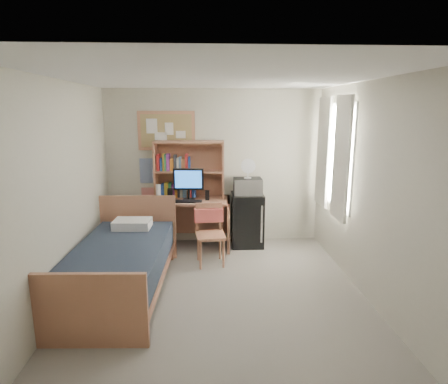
{
  "coord_description": "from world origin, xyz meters",
  "views": [
    {
      "loc": [
        -0.16,
        -4.21,
        2.25
      ],
      "look_at": [
        0.13,
        1.2,
        1.06
      ],
      "focal_mm": 30.0,
      "sensor_mm": 36.0,
      "label": 1
    }
  ],
  "objects": [
    {
      "name": "curtain_right",
      "position": [
        1.72,
        1.6,
        1.6
      ],
      "size": [
        0.04,
        0.55,
        1.7
      ],
      "primitive_type": "cube",
      "color": "silver",
      "rests_on": "wall_right"
    },
    {
      "name": "wall_left",
      "position": [
        -1.8,
        0.0,
        1.3
      ],
      "size": [
        0.04,
        4.2,
        2.6
      ],
      "primitive_type": "cube",
      "color": "beige",
      "rests_on": "floor"
    },
    {
      "name": "bed",
      "position": [
        -1.23,
        0.2,
        0.3
      ],
      "size": [
        1.2,
        2.25,
        0.61
      ],
      "primitive_type": "cube",
      "rotation": [
        0.0,
        0.0,
        -0.05
      ],
      "color": "#1C2533",
      "rests_on": "floor"
    },
    {
      "name": "poster_wave",
      "position": [
        -1.1,
        2.09,
        1.25
      ],
      "size": [
        0.3,
        0.01,
        0.42
      ],
      "primitive_type": "cube",
      "color": "#244590",
      "rests_on": "wall_back"
    },
    {
      "name": "pillow",
      "position": [
        -1.19,
        0.95,
        0.67
      ],
      "size": [
        0.53,
        0.38,
        0.12
      ],
      "primitive_type": "cube",
      "rotation": [
        0.0,
        0.0,
        -0.05
      ],
      "color": "white",
      "rests_on": "bed"
    },
    {
      "name": "desk_chair",
      "position": [
        -0.08,
        1.03,
        0.45
      ],
      "size": [
        0.5,
        0.5,
        0.91
      ],
      "primitive_type": "cube",
      "rotation": [
        0.0,
        0.0,
        0.11
      ],
      "color": "#B27554",
      "rests_on": "floor"
    },
    {
      "name": "water_bottle",
      "position": [
        -0.9,
        1.67,
        0.96
      ],
      "size": [
        0.08,
        0.08,
        0.26
      ],
      "primitive_type": "cylinder",
      "rotation": [
        0.0,
        0.0,
        -0.05
      ],
      "color": "white",
      "rests_on": "desk"
    },
    {
      "name": "ceiling",
      "position": [
        0.0,
        0.0,
        2.6
      ],
      "size": [
        3.6,
        4.2,
        0.02
      ],
      "primitive_type": "cube",
      "color": "white",
      "rests_on": "wall_back"
    },
    {
      "name": "mini_fridge",
      "position": [
        0.55,
        1.82,
        0.45
      ],
      "size": [
        0.53,
        0.53,
        0.89
      ],
      "primitive_type": "cube",
      "rotation": [
        0.0,
        0.0,
        -0.01
      ],
      "color": "black",
      "rests_on": "floor"
    },
    {
      "name": "hoodie",
      "position": [
        -0.1,
        1.23,
        0.7
      ],
      "size": [
        0.44,
        0.18,
        0.21
      ],
      "primitive_type": "cube",
      "rotation": [
        0.0,
        0.0,
        0.11
      ],
      "color": "#DC5B53",
      "rests_on": "desk_chair"
    },
    {
      "name": "desk",
      "position": [
        -0.41,
        1.75,
        0.41
      ],
      "size": [
        1.36,
        0.73,
        0.83
      ],
      "primitive_type": "cube",
      "rotation": [
        0.0,
        0.0,
        -0.05
      ],
      "color": "tan",
      "rests_on": "floor"
    },
    {
      "name": "poster_japan",
      "position": [
        -1.1,
        2.09,
        0.78
      ],
      "size": [
        0.28,
        0.01,
        0.36
      ],
      "primitive_type": "cube",
      "color": "red",
      "rests_on": "wall_back"
    },
    {
      "name": "wall_right",
      "position": [
        1.8,
        0.0,
        1.3
      ],
      "size": [
        0.04,
        4.2,
        2.6
      ],
      "primitive_type": "cube",
      "color": "beige",
      "rests_on": "floor"
    },
    {
      "name": "window_unit",
      "position": [
        1.75,
        1.2,
        1.6
      ],
      "size": [
        0.1,
        1.4,
        1.7
      ],
      "primitive_type": "cube",
      "color": "white",
      "rests_on": "wall_right"
    },
    {
      "name": "speaker_right",
      "position": [
        -0.12,
        1.67,
        0.91
      ],
      "size": [
        0.07,
        0.07,
        0.16
      ],
      "primitive_type": "cube",
      "rotation": [
        0.0,
        0.0,
        -0.05
      ],
      "color": "black",
      "rests_on": "desk"
    },
    {
      "name": "desk_fan",
      "position": [
        0.55,
        1.8,
        1.3
      ],
      "size": [
        0.24,
        0.24,
        0.29
      ],
      "primitive_type": "cylinder",
      "rotation": [
        0.0,
        0.0,
        -0.01
      ],
      "color": "white",
      "rests_on": "microwave"
    },
    {
      "name": "speaker_left",
      "position": [
        -0.72,
        1.7,
        0.92
      ],
      "size": [
        0.08,
        0.08,
        0.19
      ],
      "primitive_type": "cube",
      "rotation": [
        0.0,
        0.0,
        -0.05
      ],
      "color": "black",
      "rests_on": "desk"
    },
    {
      "name": "hutch",
      "position": [
        -0.41,
        1.9,
        1.3
      ],
      "size": [
        1.16,
        0.35,
        0.94
      ],
      "primitive_type": "cube",
      "rotation": [
        0.0,
        0.0,
        -0.05
      ],
      "color": "tan",
      "rests_on": "desk"
    },
    {
      "name": "monitor",
      "position": [
        -0.42,
        1.69,
        1.09
      ],
      "size": [
        0.49,
        0.06,
        0.52
      ],
      "primitive_type": "cube",
      "rotation": [
        0.0,
        0.0,
        -0.05
      ],
      "color": "black",
      "rests_on": "desk"
    },
    {
      "name": "curtain_left",
      "position": [
        1.72,
        0.8,
        1.6
      ],
      "size": [
        0.04,
        0.55,
        1.7
      ],
      "primitive_type": "cube",
      "color": "silver",
      "rests_on": "wall_right"
    },
    {
      "name": "floor",
      "position": [
        0.0,
        0.0,
        -0.01
      ],
      "size": [
        3.6,
        4.2,
        0.02
      ],
      "primitive_type": "cube",
      "color": "gray",
      "rests_on": "ground"
    },
    {
      "name": "wall_back",
      "position": [
        0.0,
        2.1,
        1.3
      ],
      "size": [
        3.6,
        0.04,
        2.6
      ],
      "primitive_type": "cube",
      "color": "beige",
      "rests_on": "floor"
    },
    {
      "name": "keyboard",
      "position": [
        -0.43,
        1.55,
        0.84
      ],
      "size": [
        0.45,
        0.17,
        0.02
      ],
      "primitive_type": "cube",
      "rotation": [
        0.0,
        0.0,
        -0.05
      ],
      "color": "black",
      "rests_on": "desk"
    },
    {
      "name": "bulletin_board",
      "position": [
        -0.78,
        2.08,
        1.92
      ],
      "size": [
        0.94,
        0.03,
        0.64
      ],
      "primitive_type": "cube",
      "color": "#A08A54",
      "rests_on": "wall_back"
    },
    {
      "name": "microwave",
      "position": [
        0.55,
        1.8,
        1.03
      ],
      "size": [
        0.46,
        0.35,
        0.26
      ],
      "primitive_type": "cube",
      "rotation": [
        0.0,
        0.0,
        -0.01
      ],
      "color": "silver",
      "rests_on": "mini_fridge"
    },
    {
      "name": "wall_front",
      "position": [
        0.0,
        -2.1,
        1.3
      ],
      "size": [
        3.6,
        0.04,
        2.6
      ],
      "primitive_type": "cube",
      "color": "beige",
      "rests_on": "floor"
    }
  ]
}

